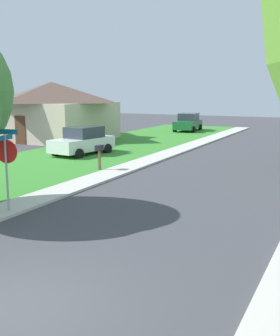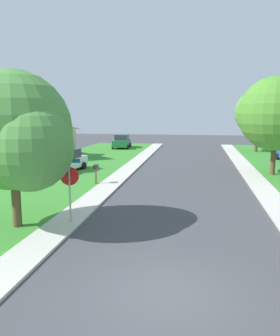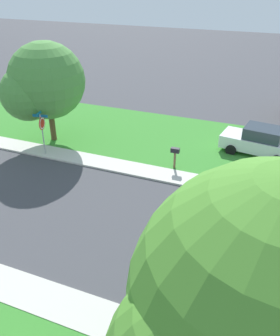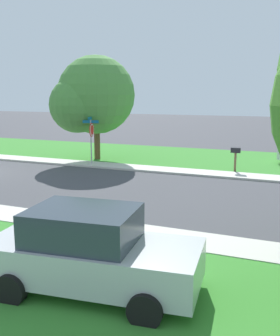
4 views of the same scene
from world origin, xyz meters
The scene contains 8 objects.
sidewalk_east centered at (4.70, 12.00, 0.05)m, with size 1.40×56.00×0.10m, color beige.
lawn_east centered at (9.40, 12.00, 0.04)m, with size 8.00×56.00×0.08m, color #38842D.
sidewalk_west centered at (-4.70, 12.00, 0.05)m, with size 1.40×56.00×0.10m, color beige.
lawn_west centered at (-9.40, 12.00, 0.04)m, with size 8.00×56.00×0.08m, color #38842D.
stop_sign_far_corner centered at (-4.40, 4.80, 1.89)m, with size 0.90×0.90×2.77m.
car_silver_driveway_right centered at (8.10, 11.87, 0.87)m, with size 2.41×4.48×1.76m.
tree_sidewalk_far centered at (-6.11, 3.88, 3.80)m, with size 4.99×4.64×6.27m.
mailbox centered at (-5.61, 12.51, 1.01)m, with size 0.25×0.48×1.31m.
Camera 4 is at (14.59, 15.67, 3.99)m, focal length 42.03 mm.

